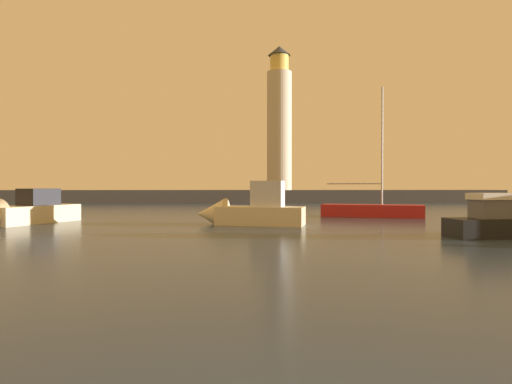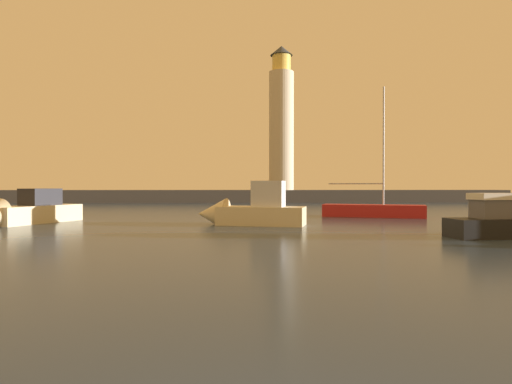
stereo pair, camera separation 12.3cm
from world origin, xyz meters
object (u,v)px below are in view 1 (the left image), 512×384
(motorboat_4, at_px, (21,212))
(motorboat_5, at_px, (246,211))
(lighthouse, at_px, (279,122))
(sailboat_moored, at_px, (372,210))

(motorboat_4, relative_size, motorboat_5, 1.07)
(lighthouse, height_order, motorboat_4, lighthouse)
(lighthouse, relative_size, sailboat_moored, 2.15)
(motorboat_4, height_order, sailboat_moored, sailboat_moored)
(motorboat_5, bearing_deg, sailboat_moored, 32.09)
(motorboat_4, bearing_deg, motorboat_5, -4.52)
(motorboat_4, xyz_separation_m, sailboat_moored, (21.23, 4.56, -0.18))
(motorboat_4, xyz_separation_m, motorboat_5, (12.40, -0.98, 0.07))
(lighthouse, xyz_separation_m, motorboat_5, (-5.51, -32.98, -9.92))
(motorboat_4, bearing_deg, lighthouse, 60.76)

